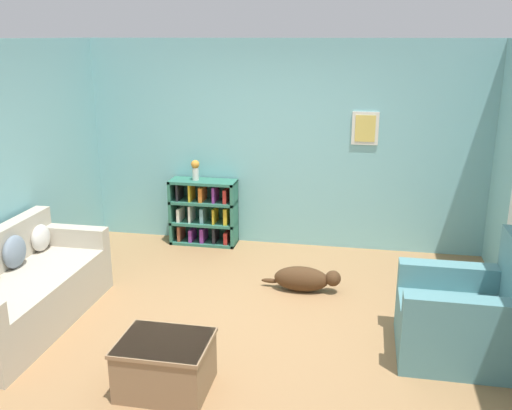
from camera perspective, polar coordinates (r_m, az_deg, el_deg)
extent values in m
plane|color=#997047|center=(5.56, -0.80, -11.61)|extent=(14.00, 14.00, 0.00)
cube|color=#7AB7BC|center=(7.24, 2.79, 6.01)|extent=(5.60, 0.10, 2.60)
cube|color=silver|center=(7.06, 10.87, 7.54)|extent=(0.32, 0.02, 0.40)
cube|color=#DBBC56|center=(7.05, 10.87, 7.52)|extent=(0.24, 0.01, 0.32)
cube|color=#B7AD99|center=(5.81, -22.04, -8.97)|extent=(0.82, 1.96, 0.47)
cube|color=#B7AD99|center=(6.40, -18.09, -2.95)|extent=(0.82, 0.16, 0.20)
ellipsoid|color=slate|center=(5.95, -23.00, -4.33)|extent=(0.14, 0.32, 0.32)
ellipsoid|color=beige|center=(6.32, -20.73, -3.10)|extent=(0.14, 0.28, 0.28)
cube|color=#2D6B56|center=(7.55, -8.24, -0.53)|extent=(0.04, 0.33, 0.85)
cube|color=#2D6B56|center=(7.33, -2.18, -0.89)|extent=(0.04, 0.33, 0.85)
cube|color=#2D6B56|center=(7.57, -4.93, -0.36)|extent=(0.85, 0.02, 0.85)
cube|color=#2D6B56|center=(7.56, -5.17, -3.66)|extent=(0.85, 0.33, 0.04)
cube|color=#2D6B56|center=(7.47, -5.22, -1.75)|extent=(0.85, 0.33, 0.04)
cube|color=#2D6B56|center=(7.39, -5.28, 0.34)|extent=(0.85, 0.33, 0.04)
cube|color=#2D6B56|center=(7.32, -5.34, 2.34)|extent=(0.85, 0.33, 0.04)
cube|color=brown|center=(7.60, -7.48, -2.74)|extent=(0.04, 0.25, 0.22)
cube|color=silver|center=(7.52, -7.54, -0.86)|extent=(0.04, 0.25, 0.17)
cube|color=black|center=(7.44, -7.65, 1.40)|extent=(0.03, 0.25, 0.22)
cube|color=#7A2D84|center=(7.56, -6.36, -2.95)|extent=(0.04, 0.25, 0.18)
cube|color=silver|center=(7.47, -6.44, -0.75)|extent=(0.03, 0.25, 0.22)
cube|color=gold|center=(7.39, -6.45, 1.33)|extent=(0.03, 0.25, 0.22)
cube|color=#7A2D84|center=(7.52, -5.24, -2.93)|extent=(0.05, 0.25, 0.21)
cube|color=#60939E|center=(7.43, -5.25, -0.92)|extent=(0.04, 0.25, 0.20)
cube|color=orange|center=(7.35, -5.37, 1.17)|extent=(0.05, 0.25, 0.19)
cube|color=black|center=(7.47, -4.05, -2.95)|extent=(0.03, 0.25, 0.23)
cube|color=gold|center=(7.39, -4.09, -0.99)|extent=(0.03, 0.25, 0.20)
cube|color=#7A2D84|center=(7.30, -4.08, 1.15)|extent=(0.03, 0.25, 0.20)
cube|color=#B22823|center=(7.44, -2.87, -3.22)|extent=(0.05, 0.25, 0.18)
cube|color=gold|center=(7.35, -2.90, -0.99)|extent=(0.05, 0.25, 0.22)
cube|color=#B22823|center=(7.27, -2.97, 0.99)|extent=(0.04, 0.25, 0.18)
cube|color=slate|center=(5.24, 19.71, -11.67)|extent=(1.03, 0.88, 0.46)
cube|color=slate|center=(4.78, 20.71, -10.00)|extent=(1.03, 0.18, 0.22)
cube|color=slate|center=(5.41, 19.55, -6.72)|extent=(1.03, 0.18, 0.22)
cube|color=#846647|center=(4.58, -9.06, -15.51)|extent=(0.67, 0.54, 0.41)
cube|color=#8F6E4D|center=(4.48, -9.18, -13.43)|extent=(0.69, 0.57, 0.03)
ellipsoid|color=#472D19|center=(6.14, 4.56, -7.37)|extent=(0.58, 0.24, 0.27)
sphere|color=#472D19|center=(6.11, 7.71, -7.28)|extent=(0.17, 0.17, 0.17)
ellipsoid|color=#472D19|center=(6.25, 1.45, -7.58)|extent=(0.20, 0.05, 0.05)
cylinder|color=silver|center=(7.32, -6.07, 3.12)|extent=(0.08, 0.08, 0.16)
sphere|color=orange|center=(7.29, -6.10, 4.08)|extent=(0.11, 0.11, 0.11)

